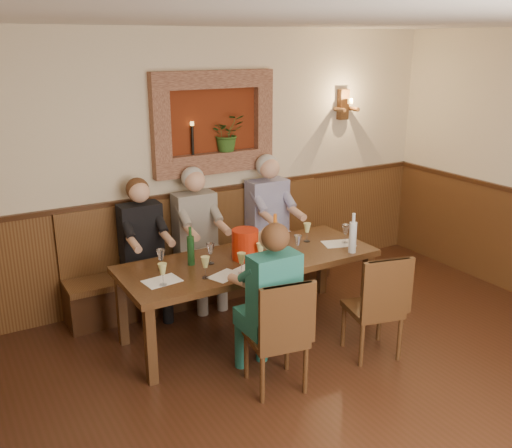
{
  "coord_description": "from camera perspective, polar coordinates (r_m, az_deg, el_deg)",
  "views": [
    {
      "loc": [
        -2.42,
        -2.43,
        2.66
      ],
      "look_at": [
        0.1,
        1.9,
        1.05
      ],
      "focal_mm": 40.0,
      "sensor_mm": 36.0,
      "label": 1
    }
  ],
  "objects": [
    {
      "name": "ground_plane",
      "position": [
        4.34,
        12.35,
        -20.47
      ],
      "size": [
        6.0,
        6.0,
        0.0
      ],
      "primitive_type": "plane",
      "color": "#351C0E",
      "rests_on": "ground"
    },
    {
      "name": "room_shell",
      "position": [
        3.51,
        14.37,
        4.6
      ],
      "size": [
        6.04,
        6.04,
        2.82
      ],
      "color": "beige",
      "rests_on": "ground"
    },
    {
      "name": "wainscoting",
      "position": [
        4.01,
        12.92,
        -13.84
      ],
      "size": [
        6.02,
        6.02,
        1.15
      ],
      "color": "#4B2C15",
      "rests_on": "ground"
    },
    {
      "name": "wall_niche",
      "position": [
        6.06,
        -3.87,
        9.66
      ],
      "size": [
        1.36,
        0.3,
        1.06
      ],
      "color": "#62220E",
      "rests_on": "ground"
    },
    {
      "name": "wall_sconce",
      "position": [
        6.92,
        8.81,
        11.65
      ],
      "size": [
        0.25,
        0.2,
        0.35
      ],
      "color": "#4B2C15",
      "rests_on": "ground"
    },
    {
      "name": "dining_table",
      "position": [
        5.3,
        -0.66,
        -4.17
      ],
      "size": [
        2.4,
        0.9,
        0.75
      ],
      "color": "#3A2011",
      "rests_on": "ground"
    },
    {
      "name": "bench",
      "position": [
        6.21,
        -4.96,
        -4.32
      ],
      "size": [
        3.0,
        0.45,
        1.11
      ],
      "color": "#381E0F",
      "rests_on": "ground"
    },
    {
      "name": "chair_near_left",
      "position": [
        4.64,
        2.04,
        -13.04
      ],
      "size": [
        0.49,
        0.49,
        0.96
      ],
      "rotation": [
        0.0,
        0.0,
        -0.17
      ],
      "color": "#3A2011",
      "rests_on": "ground"
    },
    {
      "name": "chair_near_right",
      "position": [
        5.18,
        11.57,
        -9.93
      ],
      "size": [
        0.51,
        0.51,
        0.95
      ],
      "rotation": [
        0.0,
        0.0,
        -0.24
      ],
      "color": "#3A2011",
      "rests_on": "ground"
    },
    {
      "name": "person_bench_left",
      "position": [
        5.78,
        -11.01,
        -3.63
      ],
      "size": [
        0.41,
        0.5,
        1.4
      ],
      "color": "black",
      "rests_on": "ground"
    },
    {
      "name": "person_bench_mid",
      "position": [
        5.97,
        -5.71,
        -2.45
      ],
      "size": [
        0.43,
        0.53,
        1.45
      ],
      "color": "#635F5B",
      "rests_on": "ground"
    },
    {
      "name": "person_bench_right",
      "position": [
        6.36,
        1.55,
        -0.91
      ],
      "size": [
        0.45,
        0.55,
        1.49
      ],
      "color": "navy",
      "rests_on": "ground"
    },
    {
      "name": "person_chair_front",
      "position": [
        4.61,
        1.2,
        -9.21
      ],
      "size": [
        0.4,
        0.49,
        1.37
      ],
      "color": "#1A585B",
      "rests_on": "ground"
    },
    {
      "name": "spittoon_bucket",
      "position": [
        5.21,
        -1.09,
        -2.04
      ],
      "size": [
        0.28,
        0.28,
        0.28
      ],
      "primitive_type": "cylinder",
      "rotation": [
        0.0,
        0.0,
        0.16
      ],
      "color": "red",
      "rests_on": "dining_table"
    },
    {
      "name": "wine_bottle_green_a",
      "position": [
        5.27,
        1.9,
        -1.49
      ],
      "size": [
        0.08,
        0.08,
        0.41
      ],
      "rotation": [
        0.0,
        0.0,
        -0.13
      ],
      "color": "#19471E",
      "rests_on": "dining_table"
    },
    {
      "name": "wine_bottle_green_b",
      "position": [
        5.1,
        -6.54,
        -2.56
      ],
      "size": [
        0.07,
        0.07,
        0.35
      ],
      "rotation": [
        0.0,
        0.0,
        0.14
      ],
      "color": "#19471E",
      "rests_on": "dining_table"
    },
    {
      "name": "water_bottle",
      "position": [
        5.44,
        9.64,
        -1.24
      ],
      "size": [
        0.09,
        0.09,
        0.39
      ],
      "rotation": [
        0.0,
        0.0,
        0.34
      ],
      "color": "silver",
      "rests_on": "dining_table"
    },
    {
      "name": "tasting_sheet_a",
      "position": [
        4.84,
        -9.38,
        -5.64
      ],
      "size": [
        0.32,
        0.25,
        0.0
      ],
      "primitive_type": "cube",
      "rotation": [
        0.0,
        0.0,
        0.12
      ],
      "color": "white",
      "rests_on": "dining_table"
    },
    {
      "name": "tasting_sheet_b",
      "position": [
        5.04,
        -0.34,
        -4.41
      ],
      "size": [
        0.36,
        0.31,
        0.0
      ],
      "primitive_type": "cube",
      "rotation": [
        0.0,
        0.0,
        0.38
      ],
      "color": "white",
      "rests_on": "dining_table"
    },
    {
      "name": "tasting_sheet_c",
      "position": [
        5.7,
        8.24,
        -1.95
      ],
      "size": [
        0.35,
        0.29,
        0.0
      ],
      "primitive_type": "cube",
      "rotation": [
        0.0,
        0.0,
        -0.3
      ],
      "color": "white",
      "rests_on": "dining_table"
    },
    {
      "name": "tasting_sheet_d",
      "position": [
        4.89,
        -3.11,
        -5.18
      ],
      "size": [
        0.32,
        0.28,
        0.0
      ],
      "primitive_type": "cube",
      "rotation": [
        0.0,
        0.0,
        0.38
      ],
      "color": "white",
      "rests_on": "dining_table"
    },
    {
      "name": "wine_glass_0",
      "position": [
        4.82,
        -5.08,
        -4.35
      ],
      "size": [
        0.08,
        0.08,
        0.19
      ],
      "primitive_type": null,
      "color": "#CCCF7C",
      "rests_on": "dining_table"
    },
    {
      "name": "wine_glass_1",
      "position": [
        5.7,
        8.91,
        -0.97
      ],
      "size": [
        0.08,
        0.08,
        0.19
      ],
      "primitive_type": null,
      "color": "white",
      "rests_on": "dining_table"
    },
    {
      "name": "wine_glass_2",
      "position": [
        5.33,
        4.18,
        -2.11
      ],
      "size": [
        0.08,
        0.08,
        0.19
      ],
      "primitive_type": null,
      "color": "white",
      "rests_on": "dining_table"
    },
    {
      "name": "wine_glass_3",
      "position": [
        5.13,
        -4.57,
        -2.97
      ],
      "size": [
        0.08,
        0.08,
        0.19
      ],
      "primitive_type": null,
      "color": "white",
      "rests_on": "dining_table"
    },
    {
      "name": "wine_glass_4",
      "position": [
        5.69,
        5.12,
        -0.84
      ],
      "size": [
        0.08,
        0.08,
        0.19
      ],
      "primitive_type": null,
      "color": "#CCCF7C",
      "rests_on": "dining_table"
    },
    {
      "name": "wine_glass_5",
      "position": [
        5.03,
        -9.47,
        -3.57
      ],
      "size": [
        0.08,
        0.08,
        0.19
      ],
      "primitive_type": null,
      "color": "white",
      "rests_on": "dining_table"
    },
    {
      "name": "wine_glass_6",
      "position": [
        5.38,
        0.1,
        -1.88
      ],
      "size": [
        0.08,
        0.08,
        0.19
      ],
      "primitive_type": null,
      "color": "#CCCF7C",
      "rests_on": "dining_table"
    },
    {
      "name": "wine_glass_7",
      "position": [
        5.12,
        0.44,
        -2.94
      ],
      "size": [
        0.08,
        0.08,
        0.19
      ],
      "primitive_type": null,
      "color": "#CCCF7C",
      "rests_on": "dining_table"
    },
    {
      "name": "wine_glass_8",
      "position": [
        4.89,
        -1.46,
        -3.97
      ],
      "size": [
        0.08,
        0.08,
        0.19
      ],
      "primitive_type": null,
      "color": "#CCCF7C",
      "rests_on": "dining_table"
    },
    {
      "name": "wine_glass_9",
      "position": [
        4.73,
        -9.31,
        -5.0
      ],
      "size": [
        0.08,
        0.08,
        0.19
      ],
      "primitive_type": null,
      "color": "#CCCF7C",
      "rests_on": "dining_table"
    }
  ]
}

